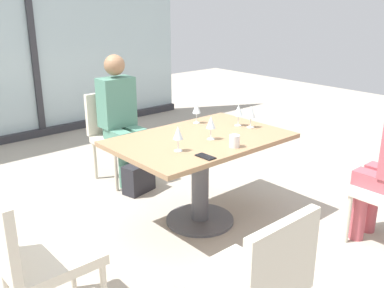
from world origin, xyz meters
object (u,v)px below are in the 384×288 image
(dining_table_main, at_px, (200,158))
(chair_front_left, at_px, (253,280))
(wine_glass_1, at_px, (239,111))
(wine_glass_2, at_px, (251,112))
(wine_glass_3, at_px, (197,108))
(wine_glass_0, at_px, (178,133))
(wine_glass_4, at_px, (211,123))
(cell_phone_on_table, at_px, (205,157))
(handbag_0, at_px, (139,178))
(coffee_cup, at_px, (234,141))
(chair_side_end, at_px, (31,251))
(person_near_window, at_px, (120,113))
(chair_near_window, at_px, (116,131))

(dining_table_main, relative_size, chair_front_left, 1.56)
(dining_table_main, height_order, chair_front_left, chair_front_left)
(wine_glass_1, height_order, wine_glass_2, same)
(dining_table_main, xyz_separation_m, wine_glass_3, (0.25, 0.33, 0.31))
(wine_glass_0, xyz_separation_m, wine_glass_4, (0.36, 0.05, 0.00))
(wine_glass_0, height_order, cell_phone_on_table, wine_glass_0)
(handbag_0, bearing_deg, coffee_cup, -98.32)
(wine_glass_4, relative_size, coffee_cup, 2.06)
(chair_side_end, distance_m, wine_glass_3, 1.91)
(wine_glass_0, height_order, wine_glass_1, same)
(person_near_window, bearing_deg, chair_side_end, -135.13)
(chair_side_end, height_order, wine_glass_0, wine_glass_0)
(dining_table_main, bearing_deg, person_near_window, 90.00)
(wine_glass_1, distance_m, wine_glass_4, 0.45)
(chair_side_end, bearing_deg, handbag_0, 38.35)
(person_near_window, bearing_deg, wine_glass_2, -67.93)
(wine_glass_0, bearing_deg, wine_glass_3, 38.20)
(cell_phone_on_table, bearing_deg, chair_front_left, -121.83)
(wine_glass_3, bearing_deg, chair_front_left, -123.66)
(chair_front_left, distance_m, wine_glass_1, 1.86)
(handbag_0, bearing_deg, wine_glass_3, -70.77)
(wine_glass_2, relative_size, wine_glass_4, 1.00)
(person_near_window, height_order, cell_phone_on_table, person_near_window)
(chair_near_window, distance_m, person_near_window, 0.23)
(coffee_cup, distance_m, handbag_0, 1.32)
(wine_glass_3, bearing_deg, wine_glass_2, -57.95)
(person_near_window, distance_m, wine_glass_3, 0.89)
(chair_front_left, relative_size, chair_side_end, 1.00)
(chair_front_left, relative_size, cell_phone_on_table, 6.04)
(chair_front_left, xyz_separation_m, wine_glass_2, (1.31, 1.20, 0.37))
(chair_near_window, bearing_deg, chair_side_end, -133.11)
(dining_table_main, bearing_deg, cell_phone_on_table, -127.80)
(person_near_window, relative_size, cell_phone_on_table, 8.75)
(chair_front_left, xyz_separation_m, cell_phone_on_table, (0.54, 0.92, 0.24))
(wine_glass_2, height_order, wine_glass_3, same)
(person_near_window, height_order, coffee_cup, person_near_window)
(chair_side_end, xyz_separation_m, coffee_cup, (1.53, 0.00, 0.28))
(wine_glass_1, xyz_separation_m, cell_phone_on_table, (-0.74, -0.39, -0.13))
(coffee_cup, bearing_deg, chair_side_end, -179.99)
(person_near_window, distance_m, coffee_cup, 1.50)
(wine_glass_2, xyz_separation_m, wine_glass_3, (-0.25, 0.40, 0.00))
(person_near_window, bearing_deg, cell_phone_on_table, -100.27)
(person_near_window, relative_size, wine_glass_4, 6.81)
(chair_front_left, bearing_deg, coffee_cup, 47.99)
(wine_glass_0, distance_m, wine_glass_3, 0.74)
(person_near_window, distance_m, wine_glass_0, 1.35)
(chair_near_window, relative_size, person_near_window, 0.69)
(wine_glass_1, bearing_deg, chair_side_end, -169.39)
(person_near_window, relative_size, coffee_cup, 14.00)
(handbag_0, bearing_deg, person_near_window, 69.52)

